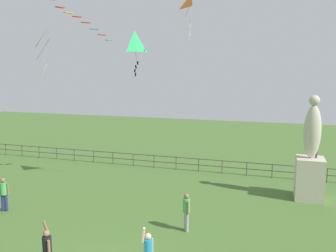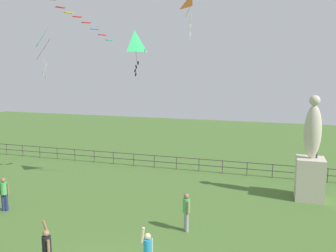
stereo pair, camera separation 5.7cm
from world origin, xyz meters
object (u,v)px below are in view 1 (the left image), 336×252
Objects in this scene: lamppost at (317,146)px; person_0 at (47,249)px; statue_monument at (310,164)px; kite_2 at (192,4)px; person_2 at (4,192)px; kite_1 at (135,43)px; person_3 at (148,251)px; kite_4 at (49,40)px; person_1 at (186,209)px.

person_0 is at bearing -132.00° from lamppost.
kite_2 is at bearing -170.11° from statue_monument.
person_2 is at bearing -157.03° from lamppost.
kite_1 is (-0.65, 9.66, 7.64)m from person_0.
person_0 is 1.04× the size of person_3.
person_0 is at bearing -57.63° from kite_4.
kite_1 is at bearing 114.63° from person_3.
person_1 is at bearing -48.26° from kite_1.
person_2 is at bearing 160.11° from person_3.
kite_2 reaches higher than person_2.
person_0 reaches higher than person_3.
kite_2 is at bearing -4.22° from kite_1.
statue_monument reaches higher than person_2.
person_2 is 0.65× the size of kite_4.
kite_1 is at bearing 47.77° from person_2.
person_3 is at bearing 15.51° from person_0.
kite_4 is (-7.41, 5.47, 7.65)m from person_3.
person_3 is (8.97, -3.25, -0.05)m from person_2.
person_2 is 0.71× the size of kite_2.
kite_4 is (-4.06, 6.40, 7.61)m from person_0.
kite_1 reaches higher than statue_monument.
person_3 is 0.78× the size of kite_2.
person_2 is at bearing -132.23° from kite_1.
lamppost is at bearing 10.09° from kite_2.
kite_1 is 0.98× the size of kite_4.
statue_monument is at bearing -165.40° from lamppost.
statue_monument is at bearing 46.35° from person_1.
person_2 is 8.07m from kite_4.
kite_4 reaches higher than person_3.
person_0 is (-9.27, -10.53, -1.01)m from statue_monument.
statue_monument is 11.33m from person_3.
person_0 is 6.04m from person_1.
lamppost reaches higher than person_1.
kite_2 is at bearing 101.61° from person_1.
lamppost is 16.60m from person_2.
person_1 is at bearing 3.44° from person_2.
person_3 is 0.72× the size of kite_4.
statue_monument is at bearing 48.66° from person_0.
person_0 is at bearing -106.48° from kite_2.
person_0 reaches higher than person_1.
person_3 is at bearing -19.89° from person_2.
person_1 is at bearing -133.65° from statue_monument.
statue_monument is at bearing 9.89° from kite_2.
kite_1 is (-10.20, -0.95, 5.61)m from lamppost.
statue_monument reaches higher than person_0.
lamppost is at bearing 57.37° from person_3.
statue_monument is 1.40× the size of lamppost.
kite_1 reaches higher than person_2.
person_3 is 11.97m from kite_4.
person_0 is 10.74m from kite_4.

